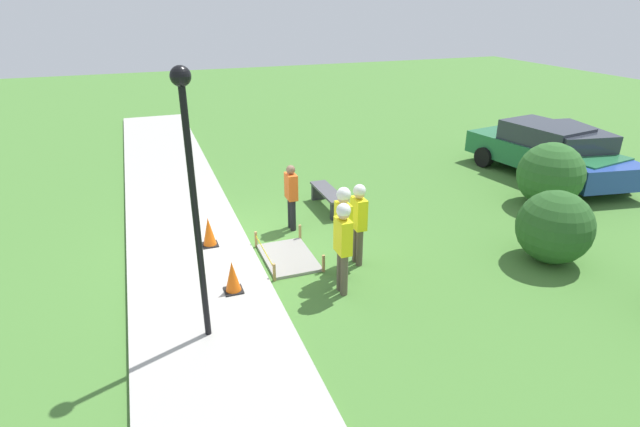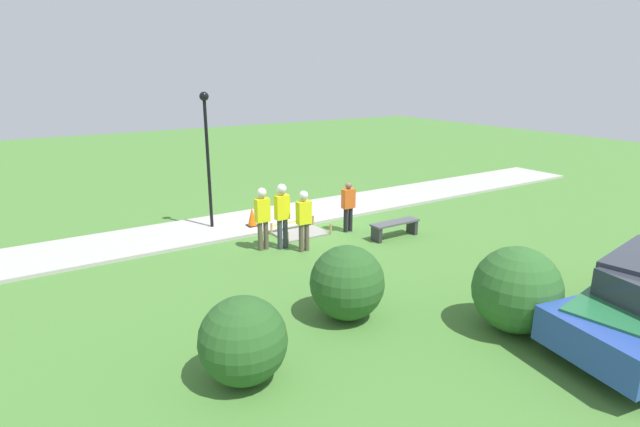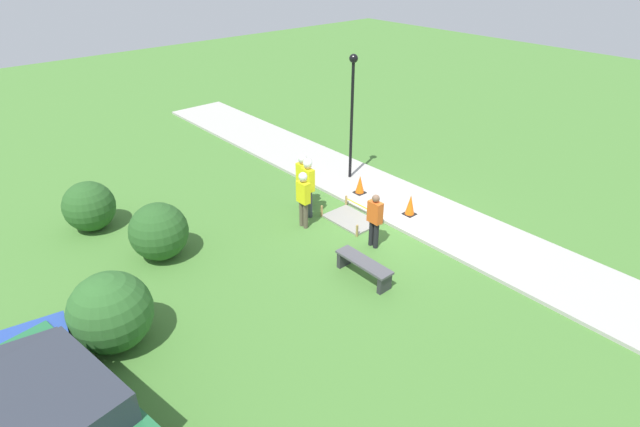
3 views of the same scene
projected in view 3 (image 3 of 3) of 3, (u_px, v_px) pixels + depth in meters
ground_plane at (387, 225)px, 14.86m from camera, size 60.00×60.00×0.00m
sidewalk at (416, 210)px, 15.58m from camera, size 28.00×2.59×0.10m
wet_concrete_patch at (351, 219)px, 15.08m from camera, size 1.58×1.08×0.37m
traffic_cone_near_patch at (410, 205)px, 15.07m from camera, size 0.34×0.34×0.66m
traffic_cone_far_patch at (360, 185)px, 16.35m from camera, size 0.34×0.34×0.61m
park_bench at (364, 266)px, 12.41m from camera, size 1.62×0.44×0.50m
worker_supervisor at (303, 177)px, 15.28m from camera, size 0.40×0.26×1.81m
worker_assistant at (303, 195)px, 14.28m from camera, size 0.40×0.25×1.75m
worker_trainee at (308, 182)px, 14.79m from camera, size 0.40×0.27×1.90m
bystander_in_orange_shirt at (375, 218)px, 13.42m from camera, size 0.40×0.22×1.59m
lamppost_near at (352, 101)px, 16.26m from camera, size 0.28×0.28×4.22m
parked_car_green at (60, 421)px, 7.91m from camera, size 4.83×2.56×1.60m
parked_car_blue at (19, 425)px, 7.88m from camera, size 5.01×2.78×1.52m
shrub_rounded_near at (111, 312)px, 10.15m from camera, size 1.69×1.69×1.69m
shrub_rounded_mid at (89, 206)px, 14.35m from camera, size 1.46×1.46×1.46m
shrub_rounded_far at (159, 231)px, 13.06m from camera, size 1.54×1.54×1.54m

